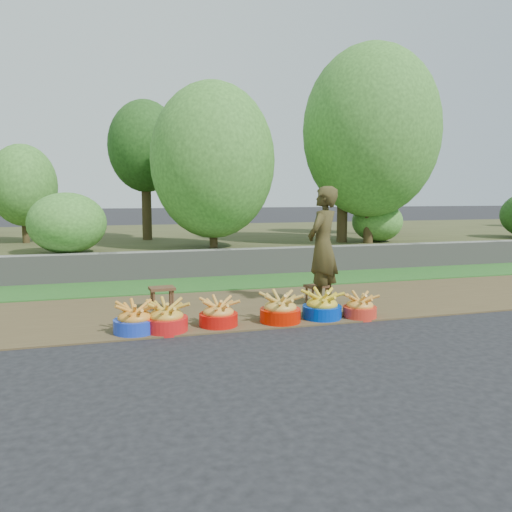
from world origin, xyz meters
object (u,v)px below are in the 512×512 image
object	(u,v)px
stool_right	(316,289)
vendor_woman	(323,246)
basin_b	(166,318)
basin_d	(280,310)
stool_left	(162,291)
basin_e	(322,307)
basin_f	(360,307)
basin_a	(135,320)
basin_c	(218,314)

from	to	relation	value
stool_right	vendor_woman	bearing A→B (deg)	-63.85
basin_b	stool_right	world-z (taller)	basin_b
basin_d	stool_left	size ratio (longest dim) A/B	1.40
vendor_woman	stool_right	bearing A→B (deg)	-105.93
basin_e	basin_f	size ratio (longest dim) A/B	1.15
basin_b	basin_f	bearing A→B (deg)	-0.77
stool_left	basin_e	bearing A→B (deg)	-30.55
basin_f	stool_right	xyz separation A→B (m)	(-0.22, 0.95, 0.09)
vendor_woman	basin_a	bearing A→B (deg)	-26.27
basin_a	basin_e	xyz separation A→B (m)	(2.41, 0.02, 0.00)
basin_a	basin_f	xyz separation A→B (m)	(2.92, -0.07, -0.02)
basin_a	basin_c	bearing A→B (deg)	1.39
basin_c	stool_left	bearing A→B (deg)	116.52
basin_d	stool_right	distance (m)	1.26
stool_left	vendor_woman	world-z (taller)	vendor_woman
basin_e	stool_left	bearing A→B (deg)	149.45
stool_right	vendor_woman	size ratio (longest dim) A/B	0.20
basin_c	stool_right	distance (m)	1.89
basin_a	basin_c	world-z (taller)	basin_a
basin_a	basin_f	size ratio (longest dim) A/B	1.12
stool_right	basin_f	bearing A→B (deg)	-76.91
basin_a	basin_f	bearing A→B (deg)	-1.41
basin_d	stool_right	xyz separation A→B (m)	(0.88, 0.89, 0.07)
basin_b	vendor_woman	size ratio (longest dim) A/B	0.29
stool_left	basin_c	bearing A→B (deg)	-63.48
basin_d	basin_f	size ratio (longest dim) A/B	1.17
basin_b	stool_left	xyz separation A→B (m)	(0.07, 1.22, 0.10)
basin_a	stool_left	bearing A→B (deg)	69.59
vendor_woman	basin_e	bearing A→B (deg)	24.04
stool_right	basin_e	bearing A→B (deg)	-108.62
basin_d	basin_b	bearing A→B (deg)	-179.16
basin_b	vendor_woman	xyz separation A→B (m)	(2.38, 0.81, 0.72)
basin_d	basin_f	distance (m)	1.10
basin_d	stool_left	world-z (taller)	basin_d
basin_a	stool_left	size ratio (longest dim) A/B	1.34
basin_a	basin_e	bearing A→B (deg)	0.36
basin_a	stool_left	xyz separation A→B (m)	(0.44, 1.18, 0.10)
basin_c	stool_left	distance (m)	1.29
stool_left	vendor_woman	distance (m)	2.42
stool_left	stool_right	world-z (taller)	stool_left
basin_a	basin_b	size ratio (longest dim) A/B	0.98
basin_f	vendor_woman	world-z (taller)	vendor_woman
basin_e	basin_f	bearing A→B (deg)	-9.66
basin_a	basin_e	distance (m)	2.41
basin_d	stool_right	size ratio (longest dim) A/B	1.48
basin_f	vendor_woman	xyz separation A→B (m)	(-0.17, 0.85, 0.74)
basin_b	basin_d	size ratio (longest dim) A/B	0.97
basin_b	basin_e	xyz separation A→B (m)	(2.04, 0.05, 0.00)
basin_e	vendor_woman	bearing A→B (deg)	66.12
basin_c	stool_right	size ratio (longest dim) A/B	1.35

